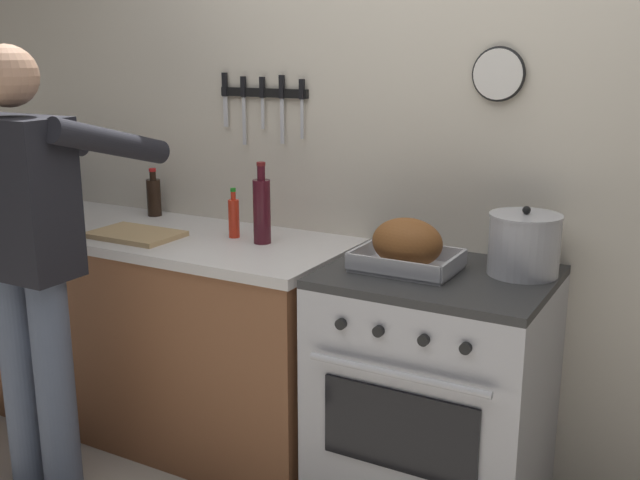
% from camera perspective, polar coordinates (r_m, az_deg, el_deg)
% --- Properties ---
extents(wall_back, '(6.00, 0.13, 2.60)m').
position_cam_1_polar(wall_back, '(2.93, 7.68, 7.48)').
color(wall_back, beige).
rests_on(wall_back, ground).
extents(counter_block, '(2.03, 0.65, 0.90)m').
position_cam_1_polar(counter_block, '(3.48, -14.14, -6.06)').
color(counter_block, brown).
rests_on(counter_block, ground).
extents(stove, '(0.76, 0.67, 0.90)m').
position_cam_1_polar(stove, '(2.77, 8.59, -11.41)').
color(stove, '#BCBCC1').
rests_on(stove, ground).
extents(person_cook, '(0.51, 0.63, 1.66)m').
position_cam_1_polar(person_cook, '(2.87, -21.17, -0.59)').
color(person_cook, '#4C566B').
rests_on(person_cook, ground).
extents(roasting_pan, '(0.35, 0.26, 0.18)m').
position_cam_1_polar(roasting_pan, '(2.60, 6.62, -0.50)').
color(roasting_pan, '#B7B7BC').
rests_on(roasting_pan, stove).
extents(stock_pot, '(0.24, 0.24, 0.24)m').
position_cam_1_polar(stock_pot, '(2.62, 15.23, -0.33)').
color(stock_pot, '#B7B7BC').
rests_on(stock_pot, stove).
extents(cutting_board, '(0.36, 0.24, 0.02)m').
position_cam_1_polar(cutting_board, '(3.14, -13.82, 0.42)').
color(cutting_board, tan).
rests_on(cutting_board, counter_block).
extents(bottle_hot_sauce, '(0.04, 0.04, 0.20)m').
position_cam_1_polar(bottle_hot_sauce, '(3.05, -6.56, 1.74)').
color(bottle_hot_sauce, red).
rests_on(bottle_hot_sauce, counter_block).
extents(bottle_soy_sauce, '(0.06, 0.06, 0.22)m').
position_cam_1_polar(bottle_soy_sauce, '(3.51, -12.49, 3.27)').
color(bottle_soy_sauce, black).
rests_on(bottle_soy_sauce, counter_block).
extents(bottle_wine_red, '(0.07, 0.07, 0.32)m').
position_cam_1_polar(bottle_wine_red, '(2.94, -4.44, 2.32)').
color(bottle_wine_red, '#47141E').
rests_on(bottle_wine_red, counter_block).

